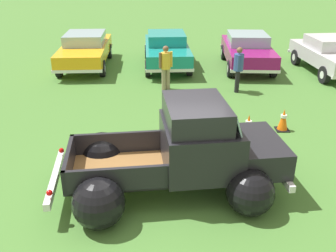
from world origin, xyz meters
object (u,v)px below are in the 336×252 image
object	(u,v)px
show_car_1	(167,49)
spectator_0	(238,67)
show_car_3	(330,54)
lane_cone_0	(248,126)
spectator_1	(166,65)
vintage_pickup_truck	(187,156)
lane_cone_1	(283,120)
show_car_0	(85,49)
show_car_2	(247,49)

from	to	relation	value
show_car_1	spectator_0	size ratio (longest dim) A/B	2.86
show_car_3	lane_cone_0	distance (m)	7.54
show_car_1	lane_cone_0	distance (m)	7.33
spectator_0	spectator_1	bearing A→B (deg)	7.57
vintage_pickup_truck	spectator_1	distance (m)	6.37
spectator_0	lane_cone_1	bearing A→B (deg)	116.03
show_car_0	show_car_3	size ratio (longest dim) A/B	1.07
show_car_2	lane_cone_1	distance (m)	6.46
show_car_0	show_car_3	bearing A→B (deg)	81.95
lane_cone_1	show_car_3	bearing A→B (deg)	59.12
show_car_3	vintage_pickup_truck	bearing A→B (deg)	-41.48
show_car_3	spectator_0	size ratio (longest dim) A/B	2.75
show_car_1	show_car_3	distance (m)	6.75
spectator_1	lane_cone_0	world-z (taller)	spectator_1
lane_cone_1	show_car_0	bearing A→B (deg)	136.35
show_car_2	lane_cone_0	distance (m)	6.97
spectator_0	spectator_1	world-z (taller)	spectator_0
show_car_2	show_car_0	bearing A→B (deg)	-88.45
spectator_0	lane_cone_1	xyz separation A→B (m)	(0.76, -3.24, -0.59)
show_car_1	show_car_2	world-z (taller)	same
spectator_1	lane_cone_0	size ratio (longest dim) A/B	2.52
show_car_0	show_car_1	size ratio (longest dim) A/B	1.03
spectator_0	lane_cone_0	size ratio (longest dim) A/B	2.54
show_car_1	show_car_3	world-z (taller)	same
show_car_2	spectator_1	distance (m)	4.55
show_car_0	lane_cone_1	bearing A→B (deg)	42.93
show_car_2	show_car_1	bearing A→B (deg)	-89.89
vintage_pickup_truck	show_car_0	size ratio (longest dim) A/B	1.02
spectator_1	show_car_3	bearing A→B (deg)	81.07
show_car_3	lane_cone_0	size ratio (longest dim) A/B	6.96
show_car_1	lane_cone_0	xyz separation A→B (m)	(2.26, -6.96, -0.47)
lane_cone_1	lane_cone_0	bearing A→B (deg)	-158.67
show_car_0	show_car_2	distance (m)	6.97
show_car_1	show_car_3	size ratio (longest dim) A/B	1.04
show_car_3	show_car_2	bearing A→B (deg)	-108.93
spectator_1	lane_cone_0	distance (m)	4.53
vintage_pickup_truck	show_car_1	world-z (taller)	vintage_pickup_truck
show_car_3	spectator_1	size ratio (longest dim) A/B	2.76
show_car_2	show_car_3	world-z (taller)	same
show_car_1	spectator_1	size ratio (longest dim) A/B	2.88
show_car_0	lane_cone_1	distance (m)	9.42
vintage_pickup_truck	show_car_3	world-z (taller)	vintage_pickup_truck
show_car_3	lane_cone_0	bearing A→B (deg)	-41.70
vintage_pickup_truck	show_car_0	xyz separation A→B (m)	(-4.01, 9.37, 0.03)
lane_cone_1	vintage_pickup_truck	bearing A→B (deg)	-134.21
show_car_0	lane_cone_0	distance (m)	9.01
spectator_0	lane_cone_0	xyz separation A→B (m)	(-0.29, -3.65, -0.59)
show_car_0	show_car_1	xyz separation A→B (m)	(3.51, 0.06, -0.00)
show_car_2	show_car_3	xyz separation A→B (m)	(3.23, -0.77, -0.00)
show_car_1	show_car_2	xyz separation A→B (m)	(3.46, -0.12, 0.00)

